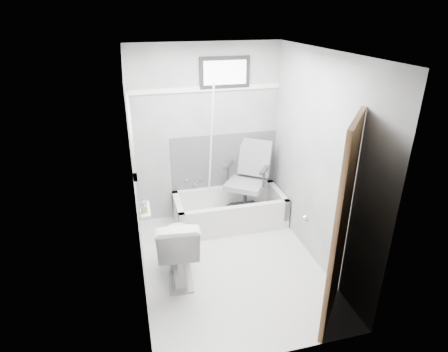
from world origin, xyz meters
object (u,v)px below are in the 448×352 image
object	(u,v)px
toilet	(178,246)
soap_bottle_b	(143,202)
bathtub	(230,209)
door	(387,242)
office_chair	(246,179)
soap_bottle_a	(144,208)

from	to	relation	value
toilet	soap_bottle_b	xyz separation A→B (m)	(-0.32, 0.05, 0.56)
bathtub	door	size ratio (longest dim) A/B	0.75
toilet	soap_bottle_b	size ratio (longest dim) A/B	8.10
toilet	soap_bottle_b	world-z (taller)	soap_bottle_b
door	office_chair	bearing A→B (deg)	102.78
bathtub	soap_bottle_a	world-z (taller)	soap_bottle_a
door	soap_bottle_a	world-z (taller)	door
soap_bottle_a	soap_bottle_b	size ratio (longest dim) A/B	1.15
office_chair	soap_bottle_a	size ratio (longest dim) A/B	8.83
soap_bottle_a	bathtub	bearing A→B (deg)	41.95
soap_bottle_a	soap_bottle_b	bearing A→B (deg)	90.00
bathtub	soap_bottle_b	bearing A→B (deg)	-142.07
toilet	soap_bottle_a	size ratio (longest dim) A/B	7.08
toilet	soap_bottle_b	bearing A→B (deg)	-3.43
office_chair	toilet	xyz separation A→B (m)	(-1.09, -1.01, -0.23)
door	soap_bottle_b	xyz separation A→B (m)	(-1.92, 1.30, -0.04)
bathtub	door	world-z (taller)	door
bathtub	soap_bottle_b	distance (m)	1.66
door	bathtub	bearing A→B (deg)	108.75
toilet	soap_bottle_a	bearing A→B (deg)	21.14
bathtub	office_chair	world-z (taller)	office_chair
soap_bottle_b	soap_bottle_a	bearing A→B (deg)	-90.00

